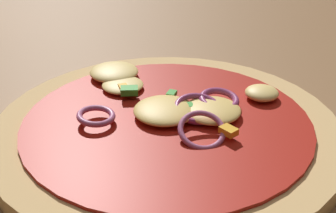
{
  "coord_description": "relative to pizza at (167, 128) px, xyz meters",
  "views": [
    {
      "loc": [
        0.05,
        -0.39,
        0.25
      ],
      "look_at": [
        0.03,
        -0.02,
        0.05
      ],
      "focal_mm": 53.59,
      "sensor_mm": 36.0,
      "label": 1
    }
  ],
  "objects": [
    {
      "name": "pizza",
      "position": [
        0.0,
        0.0,
        0.0
      ],
      "size": [
        0.28,
        0.28,
        0.03
      ],
      "color": "tan",
      "rests_on": "dining_table"
    },
    {
      "name": "dining_table",
      "position": [
        -0.03,
        0.04,
        -0.02
      ],
      "size": [
        1.49,
        0.9,
        0.03
      ],
      "color": "brown",
      "rests_on": "ground"
    }
  ]
}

